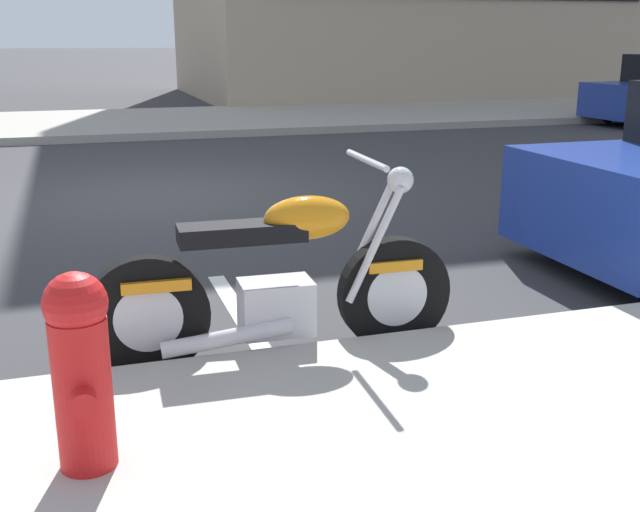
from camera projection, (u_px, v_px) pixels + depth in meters
ground_plane at (164, 195)px, 8.86m from camera, size 260.00×260.00×0.00m
sidewalk_far_curb at (614, 107)px, 19.22m from camera, size 120.00×5.00×0.14m
parking_stall_stripe at (247, 326)px, 4.84m from camera, size 0.12×2.20×0.01m
parked_motorcycle at (280, 286)px, 4.24m from camera, size 2.06×0.62×1.13m
fire_hydrant at (81, 366)px, 2.91m from camera, size 0.24×0.36×0.79m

